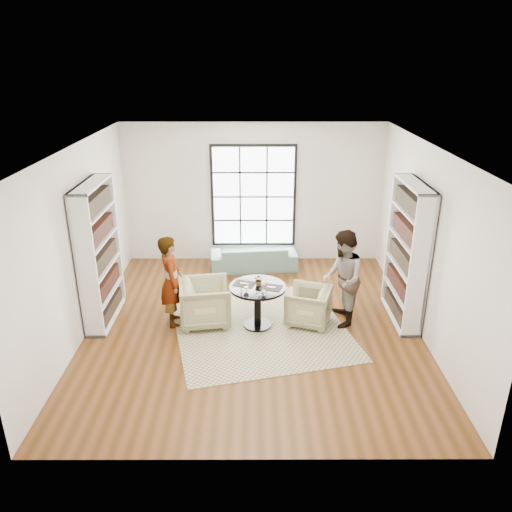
{
  "coord_description": "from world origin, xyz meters",
  "views": [
    {
      "loc": [
        0.03,
        -7.38,
        4.3
      ],
      "look_at": [
        0.05,
        0.4,
        1.12
      ],
      "focal_mm": 35.0,
      "sensor_mm": 36.0,
      "label": 1
    }
  ],
  "objects_px": {
    "pedestal_table": "(258,297)",
    "wine_glass_right": "(264,284)",
    "wine_glass_left": "(246,280)",
    "sofa": "(254,257)",
    "armchair_right": "(308,306)",
    "person_left": "(171,281)",
    "armchair_left": "(205,303)",
    "person_right": "(342,279)",
    "flower_centerpiece": "(259,280)"
  },
  "relations": [
    {
      "from": "sofa",
      "to": "armchair_right",
      "type": "bearing_deg",
      "value": 105.74
    },
    {
      "from": "person_right",
      "to": "pedestal_table",
      "type": "bearing_deg",
      "value": -83.19
    },
    {
      "from": "armchair_left",
      "to": "person_right",
      "type": "relative_size",
      "value": 0.51
    },
    {
      "from": "person_left",
      "to": "wine_glass_right",
      "type": "bearing_deg",
      "value": -113.8
    },
    {
      "from": "armchair_left",
      "to": "wine_glass_left",
      "type": "distance_m",
      "value": 0.87
    },
    {
      "from": "sofa",
      "to": "person_left",
      "type": "relative_size",
      "value": 1.15
    },
    {
      "from": "armchair_left",
      "to": "person_left",
      "type": "height_order",
      "value": "person_left"
    },
    {
      "from": "pedestal_table",
      "to": "person_left",
      "type": "bearing_deg",
      "value": 175.44
    },
    {
      "from": "armchair_right",
      "to": "person_left",
      "type": "distance_m",
      "value": 2.34
    },
    {
      "from": "pedestal_table",
      "to": "armchair_left",
      "type": "relative_size",
      "value": 1.11
    },
    {
      "from": "pedestal_table",
      "to": "armchair_left",
      "type": "height_order",
      "value": "armchair_left"
    },
    {
      "from": "armchair_right",
      "to": "wine_glass_right",
      "type": "xyz_separation_m",
      "value": [
        -0.76,
        -0.28,
        0.55
      ]
    },
    {
      "from": "wine_glass_left",
      "to": "flower_centerpiece",
      "type": "xyz_separation_m",
      "value": [
        0.21,
        0.09,
        -0.04
      ]
    },
    {
      "from": "person_right",
      "to": "wine_glass_left",
      "type": "distance_m",
      "value": 1.6
    },
    {
      "from": "wine_glass_left",
      "to": "person_left",
      "type": "bearing_deg",
      "value": 172.59
    },
    {
      "from": "person_left",
      "to": "person_right",
      "type": "xyz_separation_m",
      "value": [
        2.84,
        -0.01,
        0.04
      ]
    },
    {
      "from": "pedestal_table",
      "to": "person_right",
      "type": "xyz_separation_m",
      "value": [
        1.41,
        0.1,
        0.29
      ]
    },
    {
      "from": "pedestal_table",
      "to": "wine_glass_right",
      "type": "distance_m",
      "value": 0.39
    },
    {
      "from": "pedestal_table",
      "to": "person_left",
      "type": "height_order",
      "value": "person_left"
    },
    {
      "from": "pedestal_table",
      "to": "armchair_left",
      "type": "bearing_deg",
      "value": 172.63
    },
    {
      "from": "person_left",
      "to": "armchair_left",
      "type": "bearing_deg",
      "value": -102.92
    },
    {
      "from": "armchair_right",
      "to": "armchair_left",
      "type": "bearing_deg",
      "value": -72.33
    },
    {
      "from": "armchair_right",
      "to": "wine_glass_left",
      "type": "relative_size",
      "value": 3.82
    },
    {
      "from": "sofa",
      "to": "armchair_right",
      "type": "relative_size",
      "value": 2.54
    },
    {
      "from": "sofa",
      "to": "wine_glass_left",
      "type": "relative_size",
      "value": 9.71
    },
    {
      "from": "pedestal_table",
      "to": "armchair_left",
      "type": "xyz_separation_m",
      "value": [
        -0.88,
        0.11,
        -0.16
      ]
    },
    {
      "from": "wine_glass_left",
      "to": "flower_centerpiece",
      "type": "bearing_deg",
      "value": 22.2
    },
    {
      "from": "armchair_right",
      "to": "flower_centerpiece",
      "type": "relative_size",
      "value": 3.6
    },
    {
      "from": "sofa",
      "to": "person_right",
      "type": "height_order",
      "value": "person_right"
    },
    {
      "from": "pedestal_table",
      "to": "armchair_right",
      "type": "bearing_deg",
      "value": 6.87
    },
    {
      "from": "wine_glass_left",
      "to": "person_right",
      "type": "bearing_deg",
      "value": 5.41
    },
    {
      "from": "person_left",
      "to": "wine_glass_right",
      "type": "xyz_separation_m",
      "value": [
        1.53,
        -0.29,
        0.09
      ]
    },
    {
      "from": "wine_glass_right",
      "to": "sofa",
      "type": "bearing_deg",
      "value": 93.59
    },
    {
      "from": "pedestal_table",
      "to": "wine_glass_right",
      "type": "bearing_deg",
      "value": -62.59
    },
    {
      "from": "pedestal_table",
      "to": "flower_centerpiece",
      "type": "xyz_separation_m",
      "value": [
        0.02,
        0.04,
        0.3
      ]
    },
    {
      "from": "pedestal_table",
      "to": "armchair_right",
      "type": "height_order",
      "value": "pedestal_table"
    },
    {
      "from": "person_right",
      "to": "wine_glass_right",
      "type": "height_order",
      "value": "person_right"
    },
    {
      "from": "armchair_left",
      "to": "armchair_right",
      "type": "height_order",
      "value": "armchair_left"
    },
    {
      "from": "sofa",
      "to": "wine_glass_right",
      "type": "xyz_separation_m",
      "value": [
        0.16,
        -2.63,
        0.61
      ]
    },
    {
      "from": "wine_glass_left",
      "to": "sofa",
      "type": "bearing_deg",
      "value": 87.35
    },
    {
      "from": "person_left",
      "to": "flower_centerpiece",
      "type": "relative_size",
      "value": 7.94
    },
    {
      "from": "wine_glass_left",
      "to": "wine_glass_right",
      "type": "relative_size",
      "value": 1.02
    },
    {
      "from": "pedestal_table",
      "to": "wine_glass_left",
      "type": "xyz_separation_m",
      "value": [
        -0.19,
        -0.05,
        0.34
      ]
    },
    {
      "from": "person_left",
      "to": "wine_glass_left",
      "type": "distance_m",
      "value": 1.26
    },
    {
      "from": "wine_glass_right",
      "to": "armchair_left",
      "type": "bearing_deg",
      "value": 163.27
    },
    {
      "from": "armchair_left",
      "to": "person_right",
      "type": "height_order",
      "value": "person_right"
    },
    {
      "from": "armchair_left",
      "to": "flower_centerpiece",
      "type": "bearing_deg",
      "value": -103.13
    },
    {
      "from": "wine_glass_left",
      "to": "pedestal_table",
      "type": "bearing_deg",
      "value": 14.31
    },
    {
      "from": "wine_glass_right",
      "to": "flower_centerpiece",
      "type": "relative_size",
      "value": 0.92
    },
    {
      "from": "armchair_right",
      "to": "wine_glass_left",
      "type": "distance_m",
      "value": 1.19
    }
  ]
}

